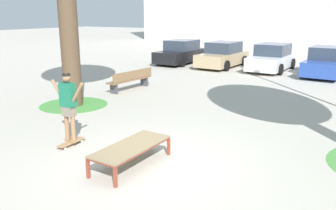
# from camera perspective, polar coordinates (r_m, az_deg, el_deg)

# --- Properties ---
(ground_plane) EXTENTS (120.00, 120.00, 0.00)m
(ground_plane) POSITION_cam_1_polar(r_m,az_deg,el_deg) (7.68, -2.11, -9.47)
(ground_plane) COLOR #B2AA9E
(skate_box) EXTENTS (0.81, 1.92, 0.46)m
(skate_box) POSITION_cam_1_polar(r_m,az_deg,el_deg) (7.45, -6.03, -6.88)
(skate_box) COLOR brown
(skate_box) RESTS_ON ground
(skateboard) EXTENTS (0.24, 0.81, 0.09)m
(skateboard) POSITION_cam_1_polar(r_m,az_deg,el_deg) (8.96, -15.50, -5.87)
(skateboard) COLOR #9E754C
(skateboard) RESTS_ON ground
(skater) EXTENTS (1.00, 0.30, 1.69)m
(skater) POSITION_cam_1_polar(r_m,az_deg,el_deg) (8.67, -15.93, 0.30)
(skater) COLOR #8E6647
(skater) RESTS_ON skateboard
(grass_patch_near_left) EXTENTS (2.37, 2.37, 0.01)m
(grass_patch_near_left) POSITION_cam_1_polar(r_m,az_deg,el_deg) (12.85, -15.07, 0.04)
(grass_patch_near_left) COLOR #47893D
(grass_patch_near_left) RESTS_ON ground
(car_black) EXTENTS (1.95, 4.22, 1.50)m
(car_black) POSITION_cam_1_polar(r_m,az_deg,el_deg) (22.81, 2.13, 8.51)
(car_black) COLOR black
(car_black) RESTS_ON ground
(car_tan) EXTENTS (2.04, 4.26, 1.50)m
(car_tan) POSITION_cam_1_polar(r_m,az_deg,el_deg) (21.52, 8.92, 7.98)
(car_tan) COLOR tan
(car_tan) RESTS_ON ground
(car_white) EXTENTS (2.00, 4.24, 1.50)m
(car_white) POSITION_cam_1_polar(r_m,az_deg,el_deg) (20.77, 16.58, 7.31)
(car_white) COLOR silver
(car_white) RESTS_ON ground
(car_blue) EXTENTS (2.07, 4.28, 1.50)m
(car_blue) POSITION_cam_1_polar(r_m,az_deg,el_deg) (19.95, 24.47, 6.33)
(car_blue) COLOR #28479E
(car_blue) RESTS_ON ground
(park_bench) EXTENTS (0.63, 2.43, 0.83)m
(park_bench) POSITION_cam_1_polar(r_m,az_deg,el_deg) (14.88, -6.09, 4.18)
(park_bench) COLOR brown
(park_bench) RESTS_ON ground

